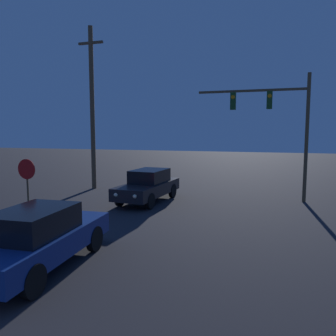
% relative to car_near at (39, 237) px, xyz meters
% --- Properties ---
extents(car_near, '(2.06, 4.87, 1.64)m').
position_rel_car_near_xyz_m(car_near, '(0.00, 0.00, 0.00)').
color(car_near, navy).
rests_on(car_near, ground_plane).
extents(car_far, '(2.08, 4.88, 1.64)m').
position_rel_car_near_xyz_m(car_far, '(-0.33, 8.71, 0.00)').
color(car_far, black).
rests_on(car_far, ground_plane).
extents(traffic_signal_mast, '(5.63, 0.30, 6.49)m').
position_rel_car_near_xyz_m(traffic_signal_mast, '(5.91, 11.00, 3.51)').
color(traffic_signal_mast, brown).
rests_on(traffic_signal_mast, ground_plane).
extents(stop_sign, '(0.76, 0.07, 2.57)m').
position_rel_car_near_xyz_m(stop_sign, '(-2.99, 3.07, 0.97)').
color(stop_sign, brown).
rests_on(stop_sign, ground_plane).
extents(utility_pole, '(1.64, 0.28, 9.97)m').
position_rel_car_near_xyz_m(utility_pole, '(-5.05, 11.35, 4.30)').
color(utility_pole, brown).
rests_on(utility_pole, ground_plane).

